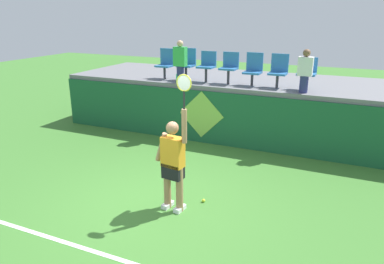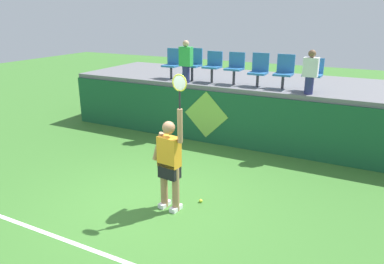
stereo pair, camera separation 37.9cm
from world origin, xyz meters
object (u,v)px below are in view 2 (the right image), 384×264
at_px(stadium_chair_2, 213,65).
at_px(stadium_chair_6, 313,72).
at_px(tennis_player, 170,161).
at_px(water_bottle, 183,78).
at_px(stadium_chair_5, 284,70).
at_px(spectator_1, 186,61).
at_px(stadium_chair_3, 235,66).
at_px(spectator_0, 310,72).
at_px(stadium_chair_1, 193,63).
at_px(stadium_chair_4, 259,69).
at_px(tennis_ball, 201,201).
at_px(stadium_chair_0, 172,62).

bearing_deg(stadium_chair_2, stadium_chair_6, -0.05).
distance_m(tennis_player, water_bottle, 4.12).
distance_m(stadium_chair_5, spectator_1, 2.60).
distance_m(stadium_chair_3, spectator_0, 2.05).
height_order(tennis_player, stadium_chair_2, tennis_player).
relative_size(stadium_chair_6, spectator_1, 0.70).
xyz_separation_m(tennis_player, spectator_1, (-1.66, 3.73, 1.21)).
bearing_deg(stadium_chair_5, water_bottle, -169.18).
distance_m(stadium_chair_3, spectator_1, 1.33).
height_order(water_bottle, spectator_0, spectator_0).
height_order(stadium_chair_1, spectator_1, spectator_1).
height_order(tennis_player, stadium_chair_6, tennis_player).
bearing_deg(stadium_chair_1, stadium_chair_6, -0.15).
height_order(stadium_chair_1, stadium_chair_5, stadium_chair_1).
height_order(stadium_chair_4, spectator_1, spectator_1).
relative_size(tennis_ball, water_bottle, 0.27).
bearing_deg(stadium_chair_1, stadium_chair_5, 0.05).
distance_m(tennis_player, stadium_chair_6, 4.58).
bearing_deg(stadium_chair_6, stadium_chair_4, 179.44).
xyz_separation_m(water_bottle, spectator_1, (0.07, 0.06, 0.47)).
bearing_deg(stadium_chair_5, stadium_chair_6, -0.90).
bearing_deg(stadium_chair_0, stadium_chair_4, 0.06).
relative_size(stadium_chair_1, spectator_0, 0.86).
bearing_deg(spectator_1, stadium_chair_6, 7.54).
distance_m(tennis_ball, stadium_chair_4, 4.21).
relative_size(stadium_chair_4, spectator_0, 0.82).
height_order(tennis_ball, water_bottle, water_bottle).
distance_m(stadium_chair_6, spectator_1, 3.29).
height_order(stadium_chair_2, stadium_chair_3, stadium_chair_3).
bearing_deg(tennis_player, spectator_1, 114.03).
xyz_separation_m(stadium_chair_3, stadium_chair_6, (2.01, -0.00, -0.02)).
distance_m(water_bottle, stadium_chair_5, 2.70).
bearing_deg(stadium_chair_4, tennis_player, -93.37).
bearing_deg(stadium_chair_6, spectator_1, -172.46).
bearing_deg(water_bottle, stadium_chair_2, 36.16).
height_order(stadium_chair_2, stadium_chair_5, stadium_chair_5).
xyz_separation_m(stadium_chair_3, spectator_1, (-1.25, -0.44, 0.11)).
relative_size(stadium_chair_3, stadium_chair_6, 1.05).
bearing_deg(stadium_chair_0, stadium_chair_6, -0.15).
relative_size(water_bottle, stadium_chair_2, 0.29).
relative_size(tennis_ball, spectator_0, 0.06).
relative_size(stadium_chair_0, stadium_chair_6, 1.08).
relative_size(stadium_chair_1, stadium_chair_4, 1.05).
bearing_deg(spectator_1, tennis_player, -65.97).
bearing_deg(stadium_chair_4, water_bottle, -165.66).
distance_m(tennis_ball, stadium_chair_5, 4.24).
bearing_deg(stadium_chair_0, tennis_ball, -53.66).
bearing_deg(tennis_ball, stadium_chair_5, 82.31).
relative_size(stadium_chair_2, stadium_chair_3, 0.99).
relative_size(stadium_chair_4, spectator_1, 0.75).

